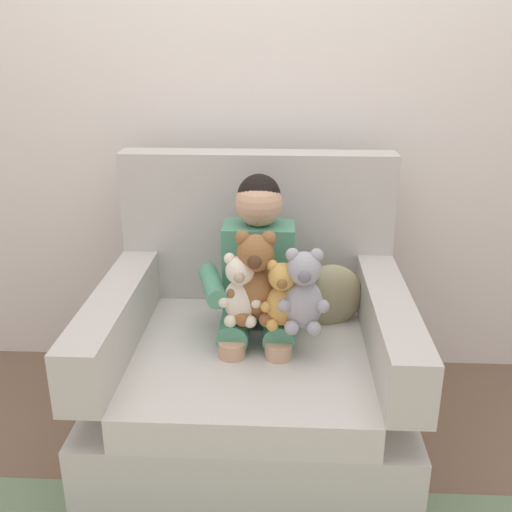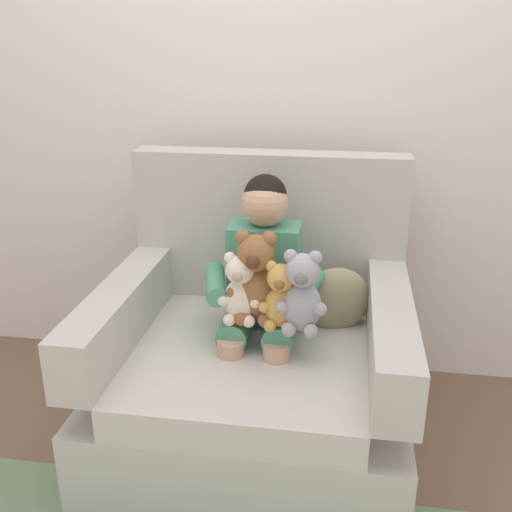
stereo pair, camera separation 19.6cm
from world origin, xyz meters
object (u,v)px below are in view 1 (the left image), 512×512
(plush_honey, at_px, (282,296))
(plush_cream, at_px, (240,291))
(throw_pillow, at_px, (329,297))
(plush_brown, at_px, (256,280))
(plush_grey, at_px, (303,292))
(armchair, at_px, (253,363))
(seated_child, at_px, (258,279))

(plush_honey, bearing_deg, plush_cream, -174.55)
(throw_pillow, bearing_deg, plush_brown, -140.09)
(plush_honey, distance_m, plush_grey, 0.08)
(armchair, bearing_deg, plush_grey, -40.50)
(seated_child, distance_m, plush_grey, 0.25)
(plush_brown, bearing_deg, plush_honey, -21.08)
(throw_pillow, bearing_deg, plush_grey, -110.97)
(seated_child, distance_m, plush_cream, 0.16)
(armchair, xyz_separation_m, plush_grey, (0.18, -0.15, 0.37))
(plush_cream, relative_size, plush_honey, 1.05)
(seated_child, distance_m, plush_honey, 0.19)
(seated_child, bearing_deg, throw_pillow, 23.19)
(plush_grey, distance_m, throw_pillow, 0.34)
(plush_brown, xyz_separation_m, plush_honey, (0.09, -0.04, -0.04))
(seated_child, relative_size, throw_pillow, 3.17)
(plush_brown, bearing_deg, throw_pillow, 44.61)
(plush_honey, bearing_deg, throw_pillow, 71.35)
(plush_cream, height_order, plush_honey, plush_cream)
(plush_grey, bearing_deg, seated_child, 153.16)
(plush_honey, bearing_deg, armchair, 142.81)
(plush_honey, relative_size, plush_grey, 0.83)
(armchair, height_order, seated_child, armchair)
(armchair, bearing_deg, seated_child, 62.33)
(armchair, distance_m, seated_child, 0.34)
(seated_child, xyz_separation_m, plush_cream, (-0.05, -0.15, 0.02))
(armchair, relative_size, throw_pillow, 4.20)
(plush_brown, bearing_deg, plush_cream, -153.92)
(seated_child, distance_m, plush_brown, 0.14)
(seated_child, xyz_separation_m, throw_pillow, (0.27, 0.10, -0.11))
(plush_honey, bearing_deg, plush_brown, 169.27)
(seated_child, bearing_deg, plush_grey, -46.38)
(plush_brown, distance_m, plush_cream, 0.06)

